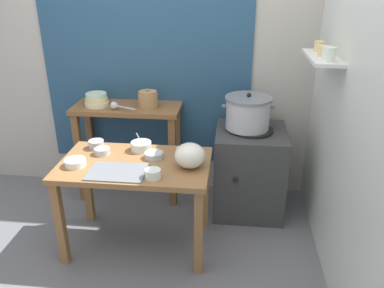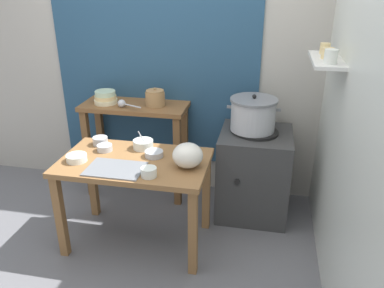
{
  "view_description": "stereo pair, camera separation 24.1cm",
  "coord_description": "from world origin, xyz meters",
  "px_view_note": "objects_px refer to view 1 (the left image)",
  "views": [
    {
      "loc": [
        0.64,
        -2.4,
        1.99
      ],
      "look_at": [
        0.35,
        0.24,
        0.82
      ],
      "focal_mm": 36.4,
      "sensor_mm": 36.0,
      "label": 1
    },
    {
      "loc": [
        0.88,
        -2.36,
        1.99
      ],
      "look_at": [
        0.35,
        0.24,
        0.82
      ],
      "focal_mm": 36.4,
      "sensor_mm": 36.0,
      "label": 2
    }
  ],
  "objects_px": {
    "clay_pot": "(148,99)",
    "prep_bowl_5": "(153,174)",
    "stove_block": "(249,170)",
    "prep_bowl_1": "(75,162)",
    "prep_bowl_0": "(102,151)",
    "steamer_pot": "(248,112)",
    "prep_bowl_3": "(154,155)",
    "bowl_stack_enamel": "(97,100)",
    "prep_bowl_2": "(96,144)",
    "prep_bowl_6": "(141,146)",
    "back_shelf_table": "(128,129)",
    "ladle": "(115,106)",
    "prep_bowl_4": "(184,151)",
    "serving_tray": "(117,172)",
    "prep_table": "(135,176)",
    "plastic_bag": "(190,155)"
  },
  "relations": [
    {
      "from": "clay_pot",
      "to": "prep_bowl_5",
      "type": "height_order",
      "value": "clay_pot"
    },
    {
      "from": "stove_block",
      "to": "prep_bowl_1",
      "type": "height_order",
      "value": "stove_block"
    },
    {
      "from": "stove_block",
      "to": "prep_bowl_0",
      "type": "distance_m",
      "value": 1.3
    },
    {
      "from": "prep_bowl_1",
      "to": "clay_pot",
      "type": "bearing_deg",
      "value": 66.78
    },
    {
      "from": "clay_pot",
      "to": "prep_bowl_0",
      "type": "bearing_deg",
      "value": -110.36
    },
    {
      "from": "steamer_pot",
      "to": "prep_bowl_3",
      "type": "height_order",
      "value": "steamer_pot"
    },
    {
      "from": "bowl_stack_enamel",
      "to": "prep_bowl_2",
      "type": "relative_size",
      "value": 1.74
    },
    {
      "from": "prep_bowl_1",
      "to": "prep_bowl_6",
      "type": "xyz_separation_m",
      "value": [
        0.41,
        0.31,
        0.01
      ]
    },
    {
      "from": "bowl_stack_enamel",
      "to": "steamer_pot",
      "type": "bearing_deg",
      "value": -3.79
    },
    {
      "from": "back_shelf_table",
      "to": "ladle",
      "type": "xyz_separation_m",
      "value": [
        -0.07,
        -0.1,
        0.26
      ]
    },
    {
      "from": "back_shelf_table",
      "to": "prep_bowl_4",
      "type": "height_order",
      "value": "back_shelf_table"
    },
    {
      "from": "ladle",
      "to": "steamer_pot",
      "type": "bearing_deg",
      "value": -0.35
    },
    {
      "from": "prep_bowl_2",
      "to": "prep_bowl_5",
      "type": "distance_m",
      "value": 0.7
    },
    {
      "from": "serving_tray",
      "to": "prep_bowl_0",
      "type": "distance_m",
      "value": 0.35
    },
    {
      "from": "serving_tray",
      "to": "prep_table",
      "type": "bearing_deg",
      "value": 64.64
    },
    {
      "from": "prep_bowl_3",
      "to": "prep_bowl_4",
      "type": "height_order",
      "value": "prep_bowl_4"
    },
    {
      "from": "bowl_stack_enamel",
      "to": "prep_bowl_0",
      "type": "distance_m",
      "value": 0.68
    },
    {
      "from": "prep_bowl_3",
      "to": "plastic_bag",
      "type": "bearing_deg",
      "value": -22.11
    },
    {
      "from": "clay_pot",
      "to": "serving_tray",
      "type": "bearing_deg",
      "value": -92.15
    },
    {
      "from": "prep_bowl_6",
      "to": "prep_table",
      "type": "bearing_deg",
      "value": -90.53
    },
    {
      "from": "prep_bowl_4",
      "to": "prep_bowl_6",
      "type": "bearing_deg",
      "value": 173.59
    },
    {
      "from": "back_shelf_table",
      "to": "plastic_bag",
      "type": "relative_size",
      "value": 4.38
    },
    {
      "from": "serving_tray",
      "to": "back_shelf_table",
      "type": "bearing_deg",
      "value": 100.25
    },
    {
      "from": "prep_table",
      "to": "prep_bowl_1",
      "type": "bearing_deg",
      "value": -166.24
    },
    {
      "from": "prep_bowl_0",
      "to": "prep_bowl_2",
      "type": "distance_m",
      "value": 0.13
    },
    {
      "from": "serving_tray",
      "to": "prep_bowl_2",
      "type": "distance_m",
      "value": 0.48
    },
    {
      "from": "steamer_pot",
      "to": "clay_pot",
      "type": "relative_size",
      "value": 2.53
    },
    {
      "from": "prep_table",
      "to": "prep_bowl_3",
      "type": "height_order",
      "value": "prep_bowl_3"
    },
    {
      "from": "back_shelf_table",
      "to": "prep_bowl_4",
      "type": "distance_m",
      "value": 0.82
    },
    {
      "from": "prep_table",
      "to": "prep_bowl_5",
      "type": "distance_m",
      "value": 0.32
    },
    {
      "from": "steamer_pot",
      "to": "prep_table",
      "type": "bearing_deg",
      "value": -142.63
    },
    {
      "from": "prep_table",
      "to": "bowl_stack_enamel",
      "type": "height_order",
      "value": "bowl_stack_enamel"
    },
    {
      "from": "prep_bowl_0",
      "to": "steamer_pot",
      "type": "bearing_deg",
      "value": 25.07
    },
    {
      "from": "back_shelf_table",
      "to": "prep_bowl_2",
      "type": "height_order",
      "value": "back_shelf_table"
    },
    {
      "from": "prep_bowl_4",
      "to": "clay_pot",
      "type": "bearing_deg",
      "value": 124.71
    },
    {
      "from": "prep_bowl_6",
      "to": "stove_block",
      "type": "bearing_deg",
      "value": 24.62
    },
    {
      "from": "steamer_pot",
      "to": "prep_bowl_5",
      "type": "distance_m",
      "value": 1.08
    },
    {
      "from": "ladle",
      "to": "prep_bowl_4",
      "type": "xyz_separation_m",
      "value": [
        0.66,
        -0.46,
        -0.19
      ]
    },
    {
      "from": "back_shelf_table",
      "to": "serving_tray",
      "type": "height_order",
      "value": "back_shelf_table"
    },
    {
      "from": "steamer_pot",
      "to": "prep_bowl_5",
      "type": "height_order",
      "value": "steamer_pot"
    },
    {
      "from": "steamer_pot",
      "to": "prep_bowl_2",
      "type": "xyz_separation_m",
      "value": [
        -1.19,
        -0.41,
        -0.16
      ]
    },
    {
      "from": "prep_table",
      "to": "prep_bowl_5",
      "type": "height_order",
      "value": "prep_bowl_5"
    },
    {
      "from": "bowl_stack_enamel",
      "to": "stove_block",
      "type": "bearing_deg",
      "value": -4.51
    },
    {
      "from": "plastic_bag",
      "to": "prep_bowl_3",
      "type": "relative_size",
      "value": 1.57
    },
    {
      "from": "bowl_stack_enamel",
      "to": "prep_bowl_1",
      "type": "height_order",
      "value": "bowl_stack_enamel"
    },
    {
      "from": "prep_bowl_1",
      "to": "ladle",
      "type": "bearing_deg",
      "value": 83.04
    },
    {
      "from": "serving_tray",
      "to": "prep_bowl_5",
      "type": "distance_m",
      "value": 0.27
    },
    {
      "from": "bowl_stack_enamel",
      "to": "prep_bowl_5",
      "type": "xyz_separation_m",
      "value": [
        0.69,
        -0.94,
        -0.2
      ]
    },
    {
      "from": "serving_tray",
      "to": "plastic_bag",
      "type": "bearing_deg",
      "value": 16.3
    },
    {
      "from": "stove_block",
      "to": "bowl_stack_enamel",
      "type": "bearing_deg",
      "value": 175.49
    }
  ]
}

